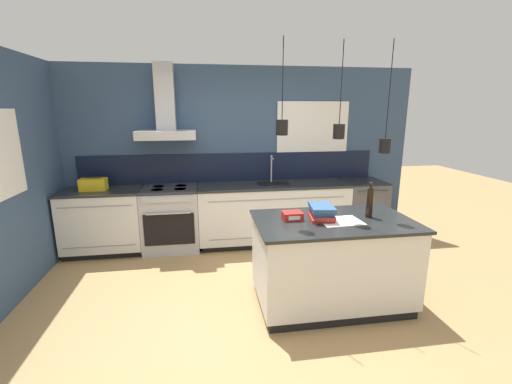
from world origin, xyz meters
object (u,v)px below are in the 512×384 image
Objects in this scene: bottle_on_island at (370,202)px; yellow_toolbox at (93,184)px; dishwasher at (362,209)px; book_stack at (321,212)px; red_supply_box at (292,216)px; oven_range at (171,218)px.

bottle_on_island is 3.57m from yellow_toolbox.
yellow_toolbox is at bearing 180.00° from dishwasher.
yellow_toolbox is (-2.63, 1.70, 0.00)m from book_stack.
red_supply_box is 2.87m from yellow_toolbox.
oven_range is at bearing -0.25° from yellow_toolbox.
red_supply_box is at bearing -50.90° from oven_range.
bottle_on_island reaches higher than dishwasher.
red_supply_box is 0.57× the size of yellow_toolbox.
dishwasher is at bearing 46.58° from red_supply_box.
red_supply_box is at bearing 172.21° from book_stack.
book_stack is 1.10× the size of yellow_toolbox.
book_stack reaches higher than red_supply_box.
dishwasher is at bearing 52.94° from book_stack.
oven_range is 2.41m from book_stack.
dishwasher is 2.50× the size of bottle_on_island.
book_stack is 3.13m from yellow_toolbox.
oven_range is 2.50× the size of bottle_on_island.
bottle_on_island is 1.87× the size of red_supply_box.
book_stack is (1.63, -1.69, 0.53)m from oven_range.
book_stack reaches higher than dishwasher.
dishwasher is 2.19m from book_stack.
yellow_toolbox reaches higher than dishwasher.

